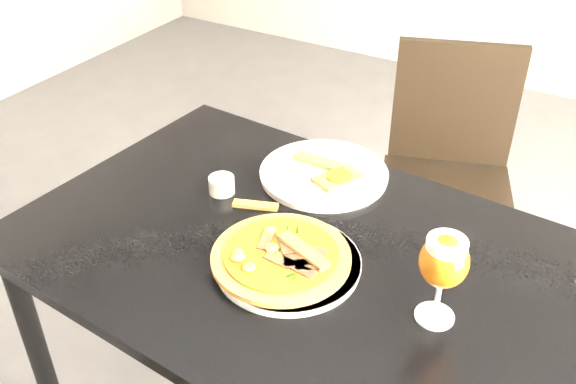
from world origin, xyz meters
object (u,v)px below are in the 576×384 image
Objects in this scene: chair_far at (447,175)px; pizza at (281,256)px; beer_glass at (444,262)px; dining_table at (295,277)px.

chair_far is 0.96m from pizza.
pizza is 1.54× the size of beer_glass.
beer_glass is at bearing -4.82° from dining_table.
chair_far is at bearing 105.03° from beer_glass.
pizza is at bearing -78.84° from dining_table.
chair_far is 1.00m from beer_glass.
dining_table is 0.14m from pizza.
dining_table is 4.39× the size of pizza.
chair_far is (0.09, 0.84, -0.17)m from dining_table.
pizza is (-0.08, -0.91, 0.28)m from chair_far.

